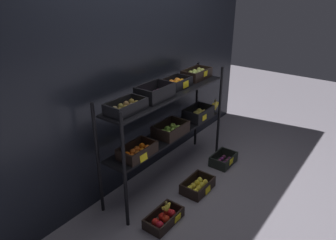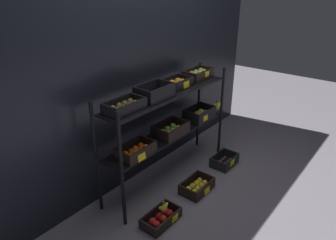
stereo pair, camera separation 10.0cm
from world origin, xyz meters
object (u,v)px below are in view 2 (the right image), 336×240
banana_bunch_loose (164,208)px  crate_ground_apple_red (161,218)px  crate_ground_plum (224,161)px  crate_ground_lemon (197,187)px  display_rack (170,112)px

banana_bunch_loose → crate_ground_apple_red: bearing=170.2°
crate_ground_plum → crate_ground_lemon: bearing=-177.4°
crate_ground_plum → banana_bunch_loose: banana_bunch_loose is taller
display_rack → crate_ground_lemon: (-0.04, -0.40, -0.74)m
crate_ground_apple_red → banana_bunch_loose: 0.11m
crate_ground_apple_red → crate_ground_plum: crate_ground_plum is taller
display_rack → crate_ground_apple_red: bearing=-147.5°
display_rack → crate_ground_apple_red: 1.06m
crate_ground_apple_red → banana_bunch_loose: bearing=-9.8°
crate_ground_lemon → banana_bunch_loose: 0.58m
display_rack → banana_bunch_loose: 0.97m
display_rack → crate_ground_plum: (0.59, -0.37, -0.74)m
crate_ground_plum → crate_ground_apple_red: bearing=-178.3°
crate_ground_apple_red → crate_ground_lemon: bearing=0.8°
crate_ground_lemon → banana_bunch_loose: (-0.57, -0.01, 0.10)m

